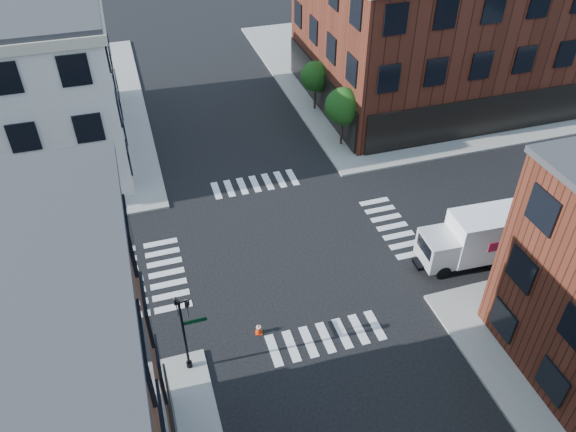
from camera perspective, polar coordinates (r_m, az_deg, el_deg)
The scene contains 8 objects.
ground at distance 33.38m, azimuth -0.32°, elevation -3.34°, with size 120.00×120.00×0.00m, color black.
sidewalk_ne at distance 57.42m, azimuth 14.20°, elevation 14.57°, with size 30.00×30.00×0.15m, color gray.
building_ne at distance 51.17m, azimuth 17.53°, elevation 18.26°, with size 25.00×16.00×12.00m, color #3F190F.
tree_near at distance 41.53m, azimuth 5.73°, elevation 10.89°, with size 2.69×2.69×4.49m.
tree_far at distance 46.66m, azimuth 2.90°, elevation 13.86°, with size 2.43×2.43×4.07m.
signal_pole at distance 25.88m, azimuth -10.49°, elevation -10.93°, with size 1.29×1.24×4.60m.
box_truck at distance 33.50m, azimuth 19.23°, elevation -1.99°, with size 7.22×2.50×3.22m.
traffic_cone at distance 28.74m, azimuth -3.00°, elevation -11.36°, with size 0.42×0.42×0.65m.
Camera 1 is at (-7.21, -23.83, 22.23)m, focal length 35.00 mm.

